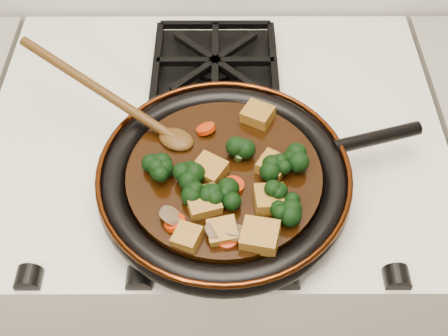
{
  "coord_description": "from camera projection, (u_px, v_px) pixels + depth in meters",
  "views": [
    {
      "loc": [
        0.01,
        1.06,
        1.6
      ],
      "look_at": [
        0.02,
        1.55,
        0.97
      ],
      "focal_mm": 45.0,
      "sensor_mm": 36.0,
      "label": 1
    }
  ],
  "objects": [
    {
      "name": "tofu_cube_4",
      "position": [
        188.0,
        237.0,
        0.73
      ],
      "size": [
        0.05,
        0.04,
        0.02
      ],
      "primitive_type": "cube",
      "rotation": [
        -0.1,
        -0.04,
        1.18
      ],
      "color": "olive",
      "rests_on": "braising_sauce"
    },
    {
      "name": "tofu_cube_7",
      "position": [
        210.0,
        170.0,
        0.8
      ],
      "size": [
        0.06,
        0.06,
        0.03
      ],
      "primitive_type": "cube",
      "rotation": [
        -0.04,
        0.02,
        2.57
      ],
      "color": "olive",
      "rests_on": "braising_sauce"
    },
    {
      "name": "broccoli_floret_5",
      "position": [
        223.0,
        196.0,
        0.77
      ],
      "size": [
        0.08,
        0.09,
        0.08
      ],
      "primitive_type": null,
      "rotation": [
        0.21,
        0.24,
        1.98
      ],
      "color": "black",
      "rests_on": "braising_sauce"
    },
    {
      "name": "wooden_spoon",
      "position": [
        128.0,
        108.0,
        0.85
      ],
      "size": [
        0.16,
        0.11,
        0.29
      ],
      "rotation": [
        0.0,
        0.0,
        2.62
      ],
      "color": "#482C0F",
      "rests_on": "braising_sauce"
    },
    {
      "name": "burner_grate_back",
      "position": [
        215.0,
        65.0,
        1.01
      ],
      "size": [
        0.23,
        0.23,
        0.03
      ],
      "primitive_type": null,
      "color": "black",
      "rests_on": "stove"
    },
    {
      "name": "tofu_cube_5",
      "position": [
        270.0,
        200.0,
        0.77
      ],
      "size": [
        0.05,
        0.05,
        0.03
      ],
      "primitive_type": "cube",
      "rotation": [
        0.04,
        0.07,
        1.65
      ],
      "color": "olive",
      "rests_on": "braising_sauce"
    },
    {
      "name": "tofu_cube_1",
      "position": [
        260.0,
        236.0,
        0.73
      ],
      "size": [
        0.06,
        0.05,
        0.03
      ],
      "primitive_type": "cube",
      "rotation": [
        -0.08,
        -0.02,
        1.34
      ],
      "color": "olive",
      "rests_on": "braising_sauce"
    },
    {
      "name": "mushroom_slice_0",
      "position": [
        235.0,
        232.0,
        0.74
      ],
      "size": [
        0.04,
        0.04,
        0.03
      ],
      "primitive_type": "cylinder",
      "rotation": [
        0.58,
        0.0,
        2.98
      ],
      "color": "brown",
      "rests_on": "braising_sauce"
    },
    {
      "name": "carrot_coin_5",
      "position": [
        234.0,
        185.0,
        0.78
      ],
      "size": [
        0.03,
        0.03,
        0.01
      ],
      "primitive_type": "cylinder",
      "rotation": [
        -0.04,
        0.09,
        0.0
      ],
      "color": "#B62605",
      "rests_on": "braising_sauce"
    },
    {
      "name": "broccoli_floret_7",
      "position": [
        275.0,
        168.0,
        0.79
      ],
      "size": [
        0.08,
        0.09,
        0.08
      ],
      "primitive_type": null,
      "rotation": [
        -0.15,
        -0.25,
        1.96
      ],
      "color": "black",
      "rests_on": "braising_sauce"
    },
    {
      "name": "carrot_coin_4",
      "position": [
        227.0,
        238.0,
        0.73
      ],
      "size": [
        0.03,
        0.03,
        0.01
      ],
      "primitive_type": "cylinder",
      "rotation": [
        0.13,
        -0.03,
        0.0
      ],
      "color": "#B62605",
      "rests_on": "braising_sauce"
    },
    {
      "name": "broccoli_floret_2",
      "position": [
        301.0,
        162.0,
        0.8
      ],
      "size": [
        0.09,
        0.08,
        0.06
      ],
      "primitive_type": null,
      "rotation": [
        -0.08,
        -0.05,
        1.06
      ],
      "color": "black",
      "rests_on": "braising_sauce"
    },
    {
      "name": "broccoli_floret_1",
      "position": [
        159.0,
        171.0,
        0.79
      ],
      "size": [
        0.09,
        0.08,
        0.06
      ],
      "primitive_type": null,
      "rotation": [
        0.05,
        0.08,
        0.78
      ],
      "color": "black",
      "rests_on": "braising_sauce"
    },
    {
      "name": "tofu_cube_2",
      "position": [
        223.0,
        232.0,
        0.74
      ],
      "size": [
        0.04,
        0.04,
        0.03
      ],
      "primitive_type": "cube",
      "rotation": [
        -0.11,
        -0.07,
        1.73
      ],
      "color": "olive",
      "rests_on": "braising_sauce"
    },
    {
      "name": "tofu_cube_0",
      "position": [
        258.0,
        115.0,
        0.86
      ],
      "size": [
        0.06,
        0.05,
        0.03
      ],
      "primitive_type": "cube",
      "rotation": [
        -0.02,
        0.05,
        2.63
      ],
      "color": "olive",
      "rests_on": "braising_sauce"
    },
    {
      "name": "broccoli_floret_8",
      "position": [
        281.0,
        194.0,
        0.77
      ],
      "size": [
        0.07,
        0.07,
        0.06
      ],
      "primitive_type": null,
      "rotation": [
        -0.15,
        0.03,
        1.88
      ],
      "color": "black",
      "rests_on": "braising_sauce"
    },
    {
      "name": "tofu_cube_3",
      "position": [
        203.0,
        203.0,
        0.76
      ],
      "size": [
        0.05,
        0.05,
        0.03
      ],
      "primitive_type": "cube",
      "rotation": [
        0.03,
        -0.06,
        1.87
      ],
      "color": "olive",
      "rests_on": "braising_sauce"
    },
    {
      "name": "skillet",
      "position": [
        225.0,
        179.0,
        0.82
      ],
      "size": [
        0.49,
        0.37,
        0.05
      ],
      "rotation": [
        0.0,
        0.0,
        0.28
      ],
      "color": "black",
      "rests_on": "burner_grate_front"
    },
    {
      "name": "carrot_coin_3",
      "position": [
        216.0,
        171.0,
        0.8
      ],
      "size": [
        0.03,
        0.03,
        0.02
      ],
      "primitive_type": "cylinder",
      "rotation": [
        0.29,
        -0.33,
        0.0
      ],
      "color": "#B62605",
      "rests_on": "braising_sauce"
    },
    {
      "name": "mushroom_slice_2",
      "position": [
        172.0,
        216.0,
        0.75
      ],
      "size": [
        0.05,
        0.05,
        0.03
      ],
      "primitive_type": "cylinder",
      "rotation": [
        0.71,
        0.0,
        2.32
      ],
      "color": "brown",
      "rests_on": "braising_sauce"
    },
    {
      "name": "broccoli_floret_3",
      "position": [
        190.0,
        178.0,
        0.78
      ],
      "size": [
        0.07,
        0.07,
        0.07
      ],
      "primitive_type": null,
      "rotation": [
        -0.07,
        0.18,
        0.05
      ],
      "color": "black",
      "rests_on": "braising_sauce"
    },
    {
      "name": "burner_grate_front",
      "position": [
        214.0,
        191.0,
        0.84
      ],
      "size": [
        0.23,
        0.23,
        0.03
      ],
      "primitive_type": null,
      "color": "black",
      "rests_on": "stove"
    },
    {
      "name": "tofu_cube_6",
      "position": [
        273.0,
        166.0,
        0.8
      ],
      "size": [
        0.05,
        0.05,
        0.02
      ],
      "primitive_type": "cube",
      "rotation": [
        0.03,
        -0.03,
        2.6
      ],
      "color": "olive",
      "rests_on": "braising_sauce"
    },
    {
      "name": "mushroom_slice_1",
      "position": [
        216.0,
        232.0,
        0.74
      ],
      "size": [
        0.04,
        0.04,
        0.03
      ],
      "primitive_type": "cylinder",
      "rotation": [
        0.86,
        0.0,
        1.99
      ],
      "color": "brown",
      "rests_on": "braising_sauce"
    },
    {
      "name": "broccoli_floret_6",
      "position": [
        239.0,
        154.0,
        0.81
      ],
      "size": [
        0.08,
        0.09,
        0.08
      ],
      "primitive_type": null,
      "rotation": [
        0.24,
        -0.23,
        1.12
      ],
      "color": "black",
      "rests_on": "braising_sauce"
    },
    {
      "name": "carrot_coin_2",
      "position": [
        175.0,
        223.0,
        0.75
      ],
      "size": [
        0.03,
        0.03,
        0.02
      ],
      "primitive_type": "cylinder",
      "rotation": [
        -0.26,
        -0.33,
        0.0
      ],
      "color": "#B62605",
      "rests_on": "braising_sauce"
    },
    {
      "name": "carrot_coin_0",
      "position": [
        206.0,
        129.0,
        0.85
      ],
      "size": [
        0.03,
        0.03,
        0.02
      ],
      "primitive_type": "cylinder",
      "rotation": [
        -0.32,
        -0.32,
        0.0
      ],
      "color": "#B62605",
      "rests_on": "braising_sauce"
    },
    {
      "name": "stove",
      "position": [
        217.0,
        259.0,
        1.29
      ],
      "size": [
        0.76,
        0.6,
        0.9
      ],
      "primitive_type": "cube",
      "color": "silver",
      "rests_on": "ground"
    },
    {
      "name": "broccoli_floret_4",
      "position": [
        288.0,
        212.0,
        0.75
      ],
      "size": [
        0.08,
        0.09,
        0.06
      ],
      "primitive_type": null,
      "rotation": [
        0.17,
        0.05,
        2.66
      ],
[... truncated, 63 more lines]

